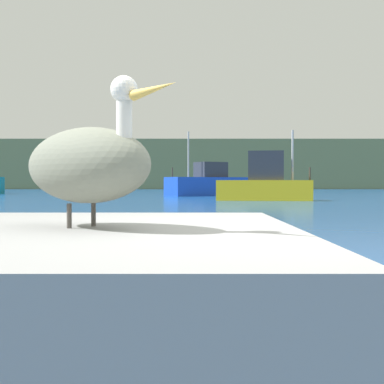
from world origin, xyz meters
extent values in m
plane|color=#194C93|center=(0.00, 0.00, 0.00)|extent=(260.00, 260.00, 0.00)
cube|color=#6B7A51|center=(0.00, 75.78, 3.75)|extent=(140.00, 10.11, 7.50)
cube|color=#969696|center=(-1.18, -0.03, 0.35)|extent=(2.61, 3.10, 0.70)
ellipsoid|color=gray|center=(-1.18, -0.03, 1.09)|extent=(1.11, 1.08, 0.47)
cylinder|color=white|center=(-0.91, -0.28, 1.31)|extent=(0.09, 0.09, 0.31)
sphere|color=white|center=(-0.91, -0.28, 1.51)|extent=(0.16, 0.16, 0.16)
cone|color=gold|center=(-0.73, -0.44, 1.48)|extent=(0.29, 0.27, 0.09)
cylinder|color=#4C4742|center=(-1.16, 0.07, 0.78)|extent=(0.03, 0.03, 0.15)
cylinder|color=#4C4742|center=(-1.28, -0.07, 0.78)|extent=(0.03, 0.03, 0.15)
cube|color=blue|center=(1.12, 34.36, 0.69)|extent=(7.50, 5.49, 1.37)
cube|color=#2D333D|center=(0.87, 34.23, 1.94)|extent=(2.61, 2.48, 1.13)
cylinder|color=#B2B2B2|center=(-0.79, 33.33, 3.05)|extent=(0.12, 0.12, 3.36)
cylinder|color=#3F382D|center=(-1.95, 32.70, 1.72)|extent=(0.10, 0.10, 0.70)
cube|color=yellow|center=(3.39, 23.98, 0.55)|extent=(5.27, 2.13, 1.11)
cube|color=#2D333D|center=(3.49, 23.97, 1.90)|extent=(2.01, 1.31, 1.59)
cylinder|color=#B2B2B2|center=(4.92, 23.79, 2.46)|extent=(0.12, 0.12, 2.71)
cylinder|color=#3F382D|center=(5.83, 23.67, 1.46)|extent=(0.10, 0.10, 0.70)
camera|label=1|loc=(-0.53, -3.10, 0.98)|focal=46.48mm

